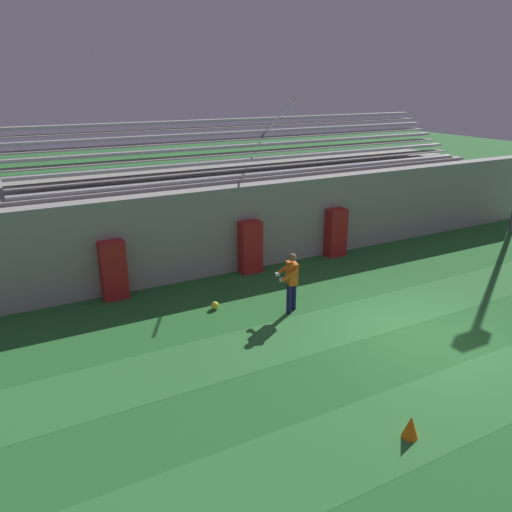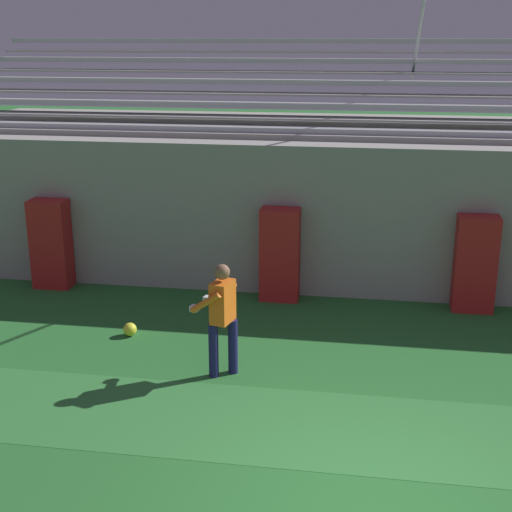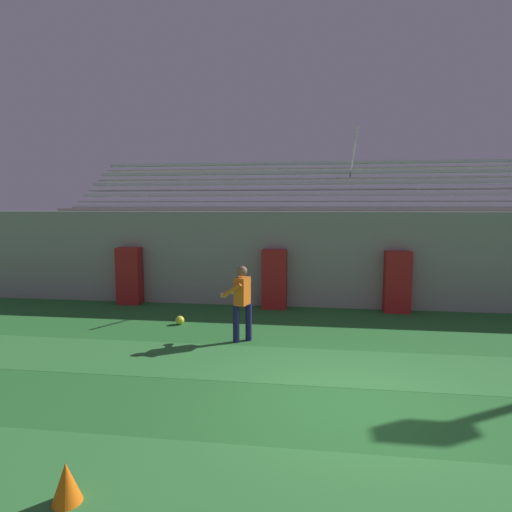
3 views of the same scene
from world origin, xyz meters
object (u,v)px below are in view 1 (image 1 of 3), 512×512
Objects in this scene: soccer_ball at (215,305)px; traffic_cone at (411,427)px; padding_pillar_gate_right at (336,233)px; padding_pillar_gate_left at (250,247)px; goalkeeper at (291,279)px; padding_pillar_far_left at (113,270)px.

soccer_ball is 0.52× the size of traffic_cone.
padding_pillar_gate_right reaches higher than traffic_cone.
soccer_ball is at bearing 97.93° from traffic_cone.
padding_pillar_gate_left is 8.62m from traffic_cone.
soccer_ball is (-1.76, 1.11, -0.84)m from goalkeeper.
padding_pillar_far_left is at bearing 180.00° from padding_pillar_gate_left.
padding_pillar_gate_left is at bearing 0.00° from padding_pillar_far_left.
goalkeeper is 3.98× the size of traffic_cone.
goalkeeper is (-0.43, -3.16, 0.10)m from padding_pillar_gate_left.
padding_pillar_gate_left is 4.41m from padding_pillar_far_left.
goalkeeper is at bearing -140.78° from padding_pillar_gate_right.
padding_pillar_gate_left is 4.09× the size of traffic_cone.
padding_pillar_gate_left and padding_pillar_far_left have the same top height.
padding_pillar_far_left reaches higher than soccer_ball.
padding_pillar_gate_right is 9.75m from traffic_cone.
traffic_cone is (0.90, -6.44, 0.10)m from soccer_ball.
padding_pillar_far_left is 4.09× the size of traffic_cone.
padding_pillar_far_left is at bearing 110.16° from traffic_cone.
padding_pillar_far_left is 3.12m from soccer_ball.
goalkeeper is at bearing -97.73° from padding_pillar_gate_left.
padding_pillar_gate_right is 4.09× the size of traffic_cone.
goalkeeper is 2.25m from soccer_ball.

